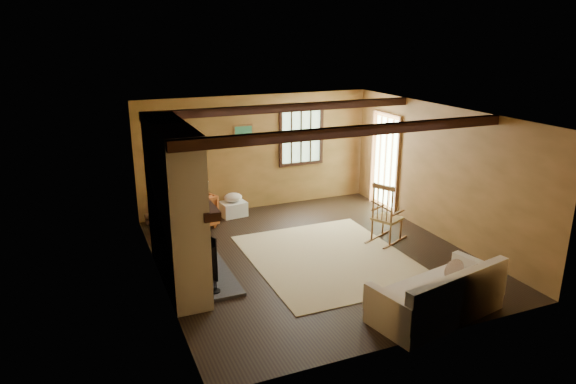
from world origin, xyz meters
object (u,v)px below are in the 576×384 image
sofa (439,298)px  laundry_basket (233,209)px  fireplace (177,211)px  armchair (193,211)px  rocking_chair (386,217)px

sofa → laundry_basket: (-1.36, 4.80, -0.12)m
fireplace → sofa: bearing=-39.4°
laundry_basket → armchair: armchair is taller
fireplace → laundry_basket: fireplace is taller
rocking_chair → fireplace: bearing=65.0°
sofa → armchair: bearing=105.6°
fireplace → rocking_chair: 3.75m
fireplace → sofa: (2.92, -2.40, -0.84)m
sofa → armchair: 5.00m
rocking_chair → armchair: (-3.04, 2.00, -0.12)m
sofa → laundry_basket: bearing=94.4°
armchair → laundry_basket: bearing=179.3°
laundry_basket → armchair: size_ratio=0.67×
rocking_chair → laundry_basket: size_ratio=2.19×
laundry_basket → armchair: 0.99m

